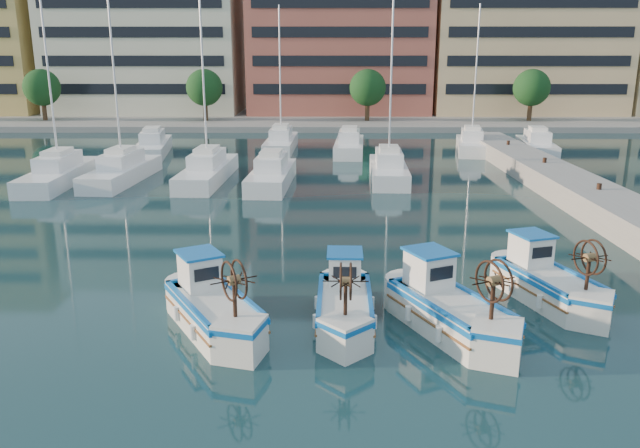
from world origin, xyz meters
The scene contains 7 objects.
ground centered at (0.00, 0.00, 0.00)m, with size 300.00×300.00×0.00m, color #1B4046.
waterfront centered at (9.23, 65.04, 11.10)m, with size 180.00×40.00×25.60m.
yacht_marina centered at (-3.58, 27.56, 0.53)m, with size 36.28×23.47×11.50m.
fishing_boat_a centered at (-3.92, 0.09, 0.72)m, with size 3.47×4.30×2.61m.
fishing_boat_b centered at (-0.10, 0.51, 0.67)m, with size 1.68×3.94×2.45m.
fishing_boat_c centered at (2.83, 0.03, 0.74)m, with size 3.34×4.48×2.70m.
fishing_boat_d centered at (6.44, 2.28, 0.71)m, with size 2.79×4.24×2.56m.
Camera 1 is at (-0.68, -16.57, 7.69)m, focal length 35.00 mm.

